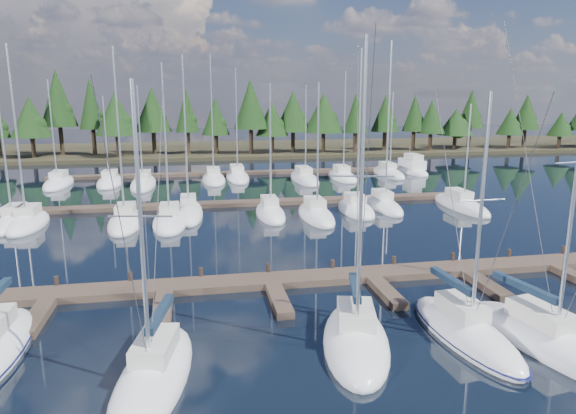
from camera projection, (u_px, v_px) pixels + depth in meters
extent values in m
plane|color=black|center=(249.00, 231.00, 41.53)|extent=(260.00, 260.00, 0.00)
cube|color=#332D1C|center=(215.00, 150.00, 99.07)|extent=(220.00, 30.00, 0.60)
cube|color=#4D3C30|center=(271.00, 281.00, 29.97)|extent=(44.00, 2.00, 0.40)
cube|color=#4D3C30|center=(36.00, 318.00, 24.96)|extent=(0.90, 4.00, 0.40)
cube|color=#4D3C30|center=(163.00, 309.00, 26.02)|extent=(0.90, 4.00, 0.40)
cube|color=#4D3C30|center=(279.00, 300.00, 27.09)|extent=(0.90, 4.00, 0.40)
cube|color=#4D3C30|center=(387.00, 293.00, 28.15)|extent=(0.90, 4.00, 0.40)
cube|color=#4D3C30|center=(487.00, 285.00, 29.22)|extent=(0.90, 4.00, 0.40)
cylinder|color=#30231B|center=(57.00, 284.00, 28.74)|extent=(0.26, 0.26, 0.90)
cylinder|color=#30231B|center=(131.00, 279.00, 29.45)|extent=(0.26, 0.26, 0.90)
cylinder|color=#30231B|center=(201.00, 275.00, 30.16)|extent=(0.26, 0.26, 0.90)
cylinder|color=#30231B|center=(268.00, 271.00, 30.87)|extent=(0.26, 0.26, 0.90)
cylinder|color=#30231B|center=(333.00, 267.00, 31.59)|extent=(0.26, 0.26, 0.90)
cylinder|color=#30231B|center=(394.00, 263.00, 32.30)|extent=(0.26, 0.26, 0.90)
cylinder|color=#30231B|center=(453.00, 259.00, 33.01)|extent=(0.26, 0.26, 0.90)
cylinder|color=#30231B|center=(509.00, 256.00, 33.72)|extent=(0.26, 0.26, 0.90)
cylinder|color=#30231B|center=(563.00, 253.00, 34.43)|extent=(0.26, 0.26, 0.90)
cube|color=#4D3C30|center=(238.00, 203.00, 51.09)|extent=(50.00, 1.80, 0.40)
cube|color=#4D3C30|center=(225.00, 173.00, 70.29)|extent=(46.00, 1.80, 0.40)
ellipsoid|color=white|center=(154.00, 379.00, 19.71)|extent=(4.00, 8.50, 1.90)
cube|color=beige|center=(155.00, 346.00, 19.85)|extent=(1.85, 2.83, 0.70)
cylinder|color=silver|center=(141.00, 231.00, 18.00)|extent=(0.19, 0.19, 10.37)
cylinder|color=silver|center=(160.00, 317.00, 20.64)|extent=(0.79, 3.56, 0.12)
cube|color=#132234|center=(160.00, 313.00, 20.61)|extent=(0.98, 3.44, 0.30)
cylinder|color=silver|center=(140.00, 216.00, 17.89)|extent=(2.24, 0.49, 0.07)
cylinder|color=#3F3F44|center=(126.00, 250.00, 16.32)|extent=(0.69, 3.49, 10.68)
cylinder|color=#3F3F44|center=(157.00, 220.00, 20.15)|extent=(0.84, 4.29, 10.68)
ellipsoid|color=white|center=(356.00, 343.00, 22.57)|extent=(4.60, 8.12, 1.90)
cube|color=beige|center=(356.00, 314.00, 22.68)|extent=(2.11, 2.75, 0.70)
cylinder|color=silver|center=(361.00, 191.00, 20.70)|extent=(0.19, 0.19, 12.09)
cylinder|color=silver|center=(355.00, 290.00, 23.41)|extent=(0.91, 3.30, 0.12)
cube|color=#132234|center=(355.00, 287.00, 23.38)|extent=(1.10, 3.21, 0.30)
cylinder|color=silver|center=(362.00, 176.00, 20.57)|extent=(2.52, 0.68, 0.07)
cylinder|color=#3F3F44|center=(365.00, 203.00, 19.13)|extent=(0.82, 3.23, 12.39)
cylinder|color=#3F3F44|center=(357.00, 186.00, 22.71)|extent=(1.00, 3.98, 12.40)
ellipsoid|color=white|center=(465.00, 335.00, 23.36)|extent=(2.99, 8.18, 1.90)
cube|color=beige|center=(462.00, 307.00, 23.48)|extent=(1.52, 2.66, 0.70)
cylinder|color=silver|center=(481.00, 212.00, 21.71)|extent=(0.17, 0.17, 9.98)
cylinder|color=silver|center=(452.00, 284.00, 24.23)|extent=(0.36, 3.54, 0.12)
cube|color=#132234|center=(452.00, 281.00, 24.19)|extent=(0.58, 3.39, 0.30)
cylinder|color=silver|center=(482.00, 200.00, 21.60)|extent=(2.20, 0.22, 0.07)
cylinder|color=#3F3F44|center=(507.00, 225.00, 20.11)|extent=(0.27, 3.48, 10.29)
cylinder|color=#3F3F44|center=(453.00, 205.00, 23.76)|extent=(0.32, 4.28, 10.29)
ellipsoid|color=#0B0D3A|center=(465.00, 333.00, 23.34)|extent=(3.11, 8.51, 0.18)
ellipsoid|color=white|center=(547.00, 344.00, 22.49)|extent=(4.11, 9.29, 1.90)
cube|color=beige|center=(541.00, 315.00, 22.64)|extent=(1.91, 3.08, 0.70)
cylinder|color=silver|center=(576.00, 178.00, 20.47)|extent=(0.18, 0.18, 13.15)
cylinder|color=silver|center=(524.00, 290.00, 23.47)|extent=(0.79, 3.91, 0.12)
cube|color=#132234|center=(525.00, 287.00, 23.43)|extent=(0.98, 3.78, 0.30)
cylinder|color=#3F3F44|center=(529.00, 174.00, 22.68)|extent=(0.84, 4.72, 13.46)
ellipsoid|color=white|center=(14.00, 224.00, 43.25)|extent=(2.60, 7.67, 1.90)
cube|color=beige|center=(14.00, 209.00, 43.36)|extent=(1.43, 2.46, 0.70)
cylinder|color=silver|center=(4.00, 155.00, 41.61)|extent=(0.16, 0.16, 10.09)
ellipsoid|color=white|center=(28.00, 225.00, 42.99)|extent=(2.77, 7.75, 1.90)
cube|color=beige|center=(28.00, 210.00, 43.10)|extent=(1.52, 2.48, 0.70)
cylinder|color=silver|center=(16.00, 133.00, 40.96)|extent=(0.16, 0.16, 13.69)
ellipsoid|color=white|center=(126.00, 223.00, 43.47)|extent=(2.76, 8.50, 1.90)
cube|color=beige|center=(125.00, 208.00, 43.62)|extent=(1.52, 2.72, 0.70)
cylinder|color=silver|center=(119.00, 133.00, 41.41)|extent=(0.16, 0.16, 13.53)
ellipsoid|color=white|center=(170.00, 223.00, 43.50)|extent=(2.82, 8.14, 1.90)
cube|color=beige|center=(169.00, 208.00, 43.64)|extent=(1.55, 2.61, 0.70)
cylinder|color=silver|center=(165.00, 141.00, 41.60)|extent=(0.16, 0.16, 12.30)
ellipsoid|color=white|center=(189.00, 214.00, 46.94)|extent=(2.52, 9.50, 1.90)
cube|color=beige|center=(188.00, 200.00, 47.13)|extent=(1.38, 3.04, 0.70)
cylinder|color=silver|center=(185.00, 132.00, 44.87)|extent=(0.16, 0.16, 13.17)
ellipsoid|color=white|center=(270.00, 214.00, 46.67)|extent=(2.46, 7.78, 1.90)
cube|color=beige|center=(270.00, 200.00, 46.78)|extent=(1.35, 2.49, 0.70)
cylinder|color=silver|center=(270.00, 146.00, 44.94)|extent=(0.16, 0.16, 10.77)
ellipsoid|color=white|center=(316.00, 216.00, 46.02)|extent=(2.69, 8.69, 1.90)
cube|color=beige|center=(315.00, 202.00, 46.18)|extent=(1.48, 2.78, 0.70)
cylinder|color=silver|center=(318.00, 147.00, 44.25)|extent=(0.16, 0.16, 10.84)
ellipsoid|color=white|center=(356.00, 211.00, 48.08)|extent=(2.81, 7.17, 1.90)
cube|color=beige|center=(355.00, 197.00, 48.16)|extent=(1.55, 2.29, 0.70)
cylinder|color=silver|center=(360.00, 128.00, 46.06)|extent=(0.16, 0.16, 13.78)
ellipsoid|color=white|center=(383.00, 207.00, 49.72)|extent=(2.43, 8.16, 1.90)
cube|color=beige|center=(382.00, 194.00, 49.85)|extent=(1.34, 2.61, 0.70)
cylinder|color=silver|center=(388.00, 122.00, 47.57)|extent=(0.16, 0.16, 14.54)
ellipsoid|color=white|center=(461.00, 206.00, 49.97)|extent=(2.60, 9.75, 1.90)
cube|color=beige|center=(459.00, 193.00, 50.18)|extent=(1.43, 3.12, 0.70)
cylinder|color=silver|center=(467.00, 152.00, 48.35)|extent=(0.16, 0.16, 8.97)
ellipsoid|color=white|center=(59.00, 184.00, 62.15)|extent=(2.89, 9.44, 1.90)
cube|color=beige|center=(59.00, 174.00, 62.35)|extent=(1.59, 3.02, 0.70)
cylinder|color=silver|center=(52.00, 130.00, 60.27)|extent=(0.16, 0.16, 11.49)
ellipsoid|color=white|center=(110.00, 183.00, 62.74)|extent=(2.92, 8.11, 1.90)
cube|color=beige|center=(110.00, 173.00, 62.86)|extent=(1.61, 2.60, 0.70)
cylinder|color=silver|center=(106.00, 137.00, 61.12)|extent=(0.16, 0.16, 9.64)
ellipsoid|color=white|center=(143.00, 184.00, 61.95)|extent=(2.89, 10.85, 1.90)
cube|color=beige|center=(143.00, 174.00, 62.21)|extent=(1.59, 3.47, 0.70)
cylinder|color=silver|center=(140.00, 133.00, 60.07)|extent=(0.16, 0.16, 10.84)
ellipsoid|color=white|center=(214.00, 180.00, 65.08)|extent=(2.88, 8.79, 1.90)
cube|color=beige|center=(213.00, 170.00, 65.25)|extent=(1.58, 2.81, 0.70)
cylinder|color=silver|center=(212.00, 115.00, 62.89)|extent=(0.16, 0.16, 14.65)
ellipsoid|color=white|center=(237.00, 177.00, 67.10)|extent=(2.90, 10.37, 1.90)
cube|color=beige|center=(237.00, 168.00, 67.33)|extent=(1.59, 3.32, 0.70)
cylinder|color=silver|center=(237.00, 121.00, 65.00)|extent=(0.16, 0.16, 13.05)
ellipsoid|color=white|center=(304.00, 179.00, 65.71)|extent=(2.99, 10.57, 1.90)
cube|color=beige|center=(304.00, 169.00, 65.96)|extent=(1.64, 3.38, 0.70)
cylinder|color=silver|center=(306.00, 130.00, 63.84)|extent=(0.16, 0.16, 10.93)
ellipsoid|color=white|center=(342.00, 177.00, 67.14)|extent=(2.99, 8.77, 1.90)
cube|color=beige|center=(342.00, 168.00, 67.30)|extent=(1.64, 2.81, 0.70)
cylinder|color=silver|center=(345.00, 123.00, 65.17)|extent=(0.16, 0.16, 12.58)
ellipsoid|color=white|center=(388.00, 174.00, 70.02)|extent=(2.75, 9.39, 1.90)
cube|color=beige|center=(388.00, 165.00, 70.21)|extent=(1.51, 3.01, 0.70)
cylinder|color=silver|center=(392.00, 131.00, 68.28)|extent=(0.16, 0.16, 10.15)
ellipsoid|color=white|center=(411.00, 172.00, 72.39)|extent=(3.05, 8.74, 1.74)
cube|color=white|center=(412.00, 164.00, 72.14)|extent=(2.26, 4.82, 1.16)
cube|color=beige|center=(414.00, 157.00, 71.51)|extent=(1.65, 3.07, 0.87)
cylinder|color=silver|center=(410.00, 152.00, 72.63)|extent=(0.08, 0.08, 1.54)
ellipsoid|color=black|center=(0.00, 128.00, 85.32)|extent=(2.53, 2.53, 2.53)
cylinder|color=black|center=(33.00, 147.00, 83.92)|extent=(0.70, 0.70, 3.34)
cone|color=black|center=(30.00, 117.00, 82.86)|extent=(6.40, 6.40, 6.50)
ellipsoid|color=black|center=(34.00, 126.00, 83.27)|extent=(3.84, 3.84, 3.84)
cylinder|color=black|center=(62.00, 141.00, 87.43)|extent=(0.70, 0.70, 4.85)
cone|color=black|center=(57.00, 98.00, 85.88)|extent=(5.86, 5.86, 9.43)
ellipsoid|color=black|center=(62.00, 111.00, 86.44)|extent=(3.51, 3.51, 3.51)
cylinder|color=black|center=(94.00, 142.00, 87.64)|extent=(0.70, 0.70, 4.42)
cone|color=black|center=(91.00, 103.00, 86.24)|extent=(4.29, 4.29, 8.59)
ellipsoid|color=black|center=(95.00, 115.00, 86.75)|extent=(2.58, 2.58, 2.58)
cylinder|color=black|center=(118.00, 146.00, 84.95)|extent=(0.70, 0.70, 3.60)
cone|color=black|center=(116.00, 114.00, 83.81)|extent=(6.80, 6.80, 7.00)
ellipsoid|color=black|center=(120.00, 123.00, 84.24)|extent=(4.08, 4.08, 4.08)
cylinder|color=black|center=(154.00, 143.00, 89.36)|extent=(0.70, 0.70, 3.87)
cone|color=black|center=(152.00, 109.00, 88.13)|extent=(6.28, 6.28, 7.52)
ellipsoid|color=black|center=(156.00, 119.00, 88.59)|extent=(3.77, 3.77, 3.77)
cylinder|color=black|center=(188.00, 143.00, 88.98)|extent=(0.70, 0.70, 3.81)
cone|color=black|center=(187.00, 110.00, 87.77)|extent=(4.06, 4.06, 7.40)
ellipsoid|color=black|center=(190.00, 120.00, 88.22)|extent=(2.43, 2.43, 2.43)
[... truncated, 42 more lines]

